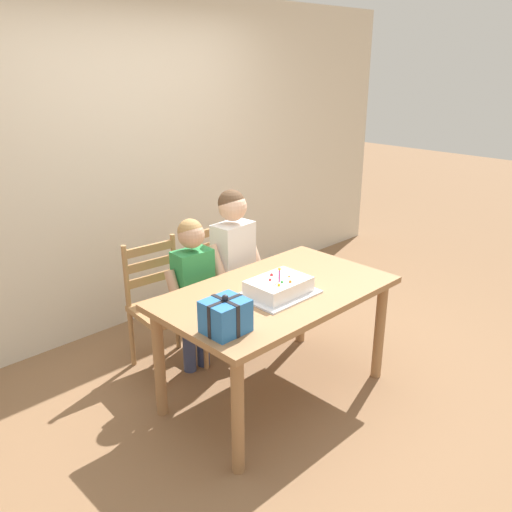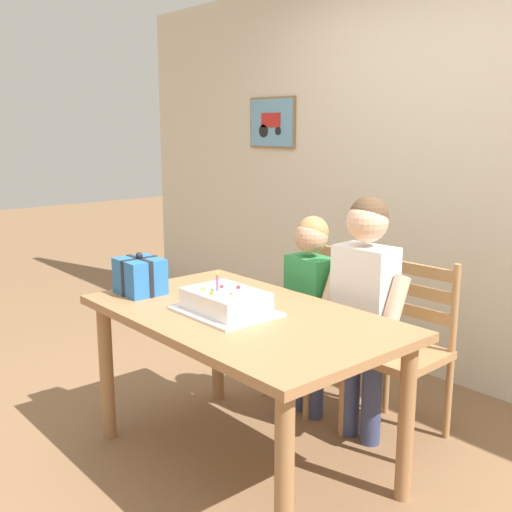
{
  "view_description": "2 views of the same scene",
  "coord_description": "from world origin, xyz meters",
  "px_view_note": "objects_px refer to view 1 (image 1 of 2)",
  "views": [
    {
      "loc": [
        -2.2,
        -2.06,
        2.1
      ],
      "look_at": [
        -0.14,
        0.04,
        1.01
      ],
      "focal_mm": 37.28,
      "sensor_mm": 36.0,
      "label": 1
    },
    {
      "loc": [
        2.03,
        -1.66,
        1.57
      ],
      "look_at": [
        -0.08,
        0.16,
        0.98
      ],
      "focal_mm": 42.7,
      "sensor_mm": 36.0,
      "label": 2
    }
  ],
  "objects_px": {
    "chair_right": "(227,282)",
    "child_older": "(234,256)",
    "chair_left": "(163,306)",
    "child_younger": "(193,281)",
    "dining_table": "(276,305)",
    "birthday_cake": "(279,287)",
    "gift_box_red_large": "(225,316)"
  },
  "relations": [
    {
      "from": "birthday_cake",
      "to": "chair_right",
      "type": "distance_m",
      "value": 0.99
    },
    {
      "from": "gift_box_red_large",
      "to": "child_older",
      "type": "height_order",
      "value": "child_older"
    },
    {
      "from": "child_younger",
      "to": "child_older",
      "type": "bearing_deg",
      "value": -0.05
    },
    {
      "from": "chair_left",
      "to": "chair_right",
      "type": "relative_size",
      "value": 1.0
    },
    {
      "from": "dining_table",
      "to": "birthday_cake",
      "type": "distance_m",
      "value": 0.17
    },
    {
      "from": "birthday_cake",
      "to": "child_younger",
      "type": "distance_m",
      "value": 0.7
    },
    {
      "from": "chair_right",
      "to": "child_older",
      "type": "height_order",
      "value": "child_older"
    },
    {
      "from": "child_older",
      "to": "child_younger",
      "type": "bearing_deg",
      "value": 179.95
    },
    {
      "from": "chair_right",
      "to": "chair_left",
      "type": "bearing_deg",
      "value": -179.99
    },
    {
      "from": "birthday_cake",
      "to": "gift_box_red_large",
      "type": "bearing_deg",
      "value": -166.93
    },
    {
      "from": "birthday_cake",
      "to": "chair_left",
      "type": "xyz_separation_m",
      "value": [
        -0.25,
        0.87,
        -0.34
      ]
    },
    {
      "from": "chair_left",
      "to": "child_older",
      "type": "bearing_deg",
      "value": -21.15
    },
    {
      "from": "birthday_cake",
      "to": "child_older",
      "type": "bearing_deg",
      "value": 70.17
    },
    {
      "from": "chair_right",
      "to": "child_older",
      "type": "relative_size",
      "value": 0.74
    },
    {
      "from": "dining_table",
      "to": "chair_left",
      "type": "bearing_deg",
      "value": 110.35
    },
    {
      "from": "child_older",
      "to": "child_younger",
      "type": "relative_size",
      "value": 1.12
    },
    {
      "from": "gift_box_red_large",
      "to": "dining_table",
      "type": "bearing_deg",
      "value": 17.51
    },
    {
      "from": "birthday_cake",
      "to": "child_younger",
      "type": "bearing_deg",
      "value": 100.68
    },
    {
      "from": "dining_table",
      "to": "chair_right",
      "type": "height_order",
      "value": "chair_right"
    },
    {
      "from": "child_older",
      "to": "chair_left",
      "type": "bearing_deg",
      "value": 158.85
    },
    {
      "from": "dining_table",
      "to": "chair_left",
      "type": "relative_size",
      "value": 1.6
    },
    {
      "from": "child_older",
      "to": "child_younger",
      "type": "xyz_separation_m",
      "value": [
        -0.37,
        0.0,
        -0.08
      ]
    },
    {
      "from": "chair_left",
      "to": "chair_right",
      "type": "xyz_separation_m",
      "value": [
        0.6,
        0.0,
        0.0
      ]
    },
    {
      "from": "chair_left",
      "to": "gift_box_red_large",
      "type": "bearing_deg",
      "value": -105.76
    },
    {
      "from": "birthday_cake",
      "to": "chair_right",
      "type": "bearing_deg",
      "value": 68.17
    },
    {
      "from": "chair_right",
      "to": "child_older",
      "type": "xyz_separation_m",
      "value": [
        -0.1,
        -0.19,
        0.29
      ]
    },
    {
      "from": "gift_box_red_large",
      "to": "chair_left",
      "type": "height_order",
      "value": "gift_box_red_large"
    },
    {
      "from": "chair_left",
      "to": "child_younger",
      "type": "distance_m",
      "value": 0.31
    },
    {
      "from": "dining_table",
      "to": "gift_box_red_large",
      "type": "bearing_deg",
      "value": -162.49
    },
    {
      "from": "dining_table",
      "to": "gift_box_red_large",
      "type": "relative_size",
      "value": 6.56
    },
    {
      "from": "gift_box_red_large",
      "to": "child_younger",
      "type": "height_order",
      "value": "child_younger"
    },
    {
      "from": "chair_right",
      "to": "child_older",
      "type": "bearing_deg",
      "value": -118.38
    }
  ]
}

